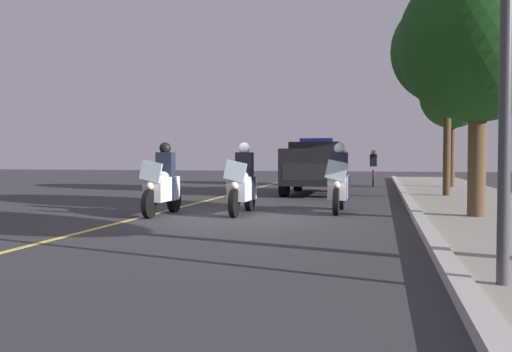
{
  "coord_description": "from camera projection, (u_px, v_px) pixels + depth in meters",
  "views": [
    {
      "loc": [
        12.05,
        2.99,
        1.38
      ],
      "look_at": [
        -1.22,
        0.0,
        0.9
      ],
      "focal_mm": 38.92,
      "sensor_mm": 36.0,
      "label": 1
    }
  ],
  "objects": [
    {
      "name": "lane_stripe_center",
      "position": [
        148.0,
        215.0,
        12.96
      ],
      "size": [
        48.0,
        0.12,
        0.01
      ],
      "primitive_type": "cube",
      "color": "#E0D14C",
      "rests_on": "ground"
    },
    {
      "name": "ground_plane",
      "position": [
        244.0,
        218.0,
        12.45
      ],
      "size": [
        80.0,
        80.0,
        0.0
      ],
      "primitive_type": "plane",
      "color": "#333335"
    },
    {
      "name": "tree_mid_block",
      "position": [
        478.0,
        42.0,
        11.75
      ],
      "size": [
        3.35,
        3.35,
        5.44
      ],
      "color": "#4C3823",
      "rests_on": "sidewalk_strip"
    },
    {
      "name": "tree_far_back",
      "position": [
        448.0,
        50.0,
        18.04
      ],
      "size": [
        3.67,
        3.67,
        6.54
      ],
      "color": "#42301E",
      "rests_on": "sidewalk_strip"
    },
    {
      "name": "tree_behind_suv",
      "position": [
        453.0,
        96.0,
        23.32
      ],
      "size": [
        2.71,
        2.71,
        5.2
      ],
      "color": "#4C3823",
      "rests_on": "sidewalk_strip"
    },
    {
      "name": "cyclist_background",
      "position": [
        373.0,
        168.0,
        25.45
      ],
      "size": [
        1.76,
        0.32,
        1.69
      ],
      "color": "black",
      "rests_on": "ground"
    },
    {
      "name": "police_motorcycle_lead_left",
      "position": [
        162.0,
        185.0,
        13.07
      ],
      "size": [
        2.14,
        0.56,
        1.72
      ],
      "color": "black",
      "rests_on": "ground"
    },
    {
      "name": "police_motorcycle_trailing",
      "position": [
        339.0,
        184.0,
        13.66
      ],
      "size": [
        2.14,
        0.56,
        1.72
      ],
      "color": "black",
      "rests_on": "ground"
    },
    {
      "name": "curb_strip",
      "position": [
        419.0,
        219.0,
        11.62
      ],
      "size": [
        48.0,
        0.24,
        0.15
      ],
      "primitive_type": "cube",
      "color": "#B7B5AD",
      "rests_on": "ground"
    },
    {
      "name": "police_suv",
      "position": [
        316.0,
        165.0,
        20.34
      ],
      "size": [
        4.92,
        2.11,
        2.05
      ],
      "color": "black",
      "rests_on": "ground"
    },
    {
      "name": "police_motorcycle_lead_right",
      "position": [
        242.0,
        185.0,
        13.25
      ],
      "size": [
        2.14,
        0.56,
        1.72
      ],
      "color": "black",
      "rests_on": "ground"
    }
  ]
}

